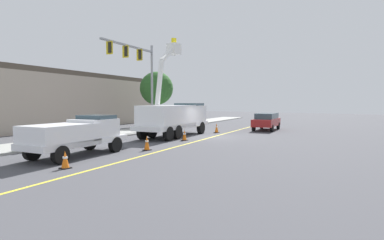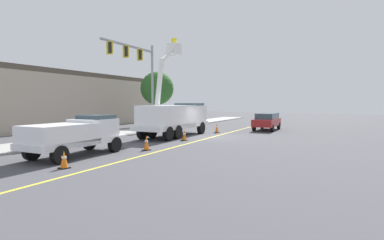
{
  "view_description": "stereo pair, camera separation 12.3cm",
  "coord_description": "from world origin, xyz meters",
  "px_view_note": "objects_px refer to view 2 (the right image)",
  "views": [
    {
      "loc": [
        -20.34,
        -13.38,
        2.76
      ],
      "look_at": [
        -1.62,
        0.87,
        1.4
      ],
      "focal_mm": 28.59,
      "sensor_mm": 36.0,
      "label": 1
    },
    {
      "loc": [
        -20.26,
        -13.48,
        2.76
      ],
      "look_at": [
        -1.62,
        0.87,
        1.4
      ],
      "focal_mm": 28.59,
      "sensor_mm": 36.0,
      "label": 2
    }
  ],
  "objects_px": {
    "traffic_cone_leading": "(64,160)",
    "traffic_cone_trailing": "(217,128)",
    "passing_minivan": "(267,120)",
    "service_pickup_truck": "(76,134)",
    "traffic_cone_mid_front": "(146,143)",
    "traffic_cone_mid_rear": "(184,135)",
    "traffic_signal_mast": "(139,67)",
    "utility_bucket_truck": "(175,116)"
  },
  "relations": [
    {
      "from": "traffic_cone_mid_rear",
      "to": "traffic_cone_leading",
      "type": "bearing_deg",
      "value": -169.52
    },
    {
      "from": "passing_minivan",
      "to": "traffic_signal_mast",
      "type": "height_order",
      "value": "traffic_signal_mast"
    },
    {
      "from": "passing_minivan",
      "to": "traffic_cone_trailing",
      "type": "bearing_deg",
      "value": 154.09
    },
    {
      "from": "traffic_cone_trailing",
      "to": "passing_minivan",
      "type": "bearing_deg",
      "value": -25.91
    },
    {
      "from": "utility_bucket_truck",
      "to": "traffic_signal_mast",
      "type": "height_order",
      "value": "traffic_signal_mast"
    },
    {
      "from": "traffic_cone_leading",
      "to": "traffic_cone_mid_front",
      "type": "relative_size",
      "value": 0.87
    },
    {
      "from": "service_pickup_truck",
      "to": "passing_minivan",
      "type": "height_order",
      "value": "service_pickup_truck"
    },
    {
      "from": "utility_bucket_truck",
      "to": "traffic_cone_mid_front",
      "type": "height_order",
      "value": "utility_bucket_truck"
    },
    {
      "from": "traffic_cone_mid_rear",
      "to": "service_pickup_truck",
      "type": "bearing_deg",
      "value": 177.45
    },
    {
      "from": "passing_minivan",
      "to": "service_pickup_truck",
      "type": "bearing_deg",
      "value": 175.1
    },
    {
      "from": "utility_bucket_truck",
      "to": "traffic_signal_mast",
      "type": "distance_m",
      "value": 6.09
    },
    {
      "from": "traffic_signal_mast",
      "to": "traffic_cone_trailing",
      "type": "bearing_deg",
      "value": -52.13
    },
    {
      "from": "service_pickup_truck",
      "to": "traffic_cone_leading",
      "type": "distance_m",
      "value": 3.1
    },
    {
      "from": "traffic_cone_mid_front",
      "to": "traffic_cone_trailing",
      "type": "bearing_deg",
      "value": 11.92
    },
    {
      "from": "utility_bucket_truck",
      "to": "service_pickup_truck",
      "type": "bearing_deg",
      "value": -168.6
    },
    {
      "from": "passing_minivan",
      "to": "traffic_signal_mast",
      "type": "distance_m",
      "value": 13.46
    },
    {
      "from": "traffic_cone_mid_front",
      "to": "traffic_cone_mid_rear",
      "type": "bearing_deg",
      "value": 12.98
    },
    {
      "from": "traffic_cone_mid_front",
      "to": "traffic_cone_trailing",
      "type": "xyz_separation_m",
      "value": [
        11.05,
        2.33,
        0.01
      ]
    },
    {
      "from": "traffic_cone_leading",
      "to": "traffic_cone_mid_rear",
      "type": "xyz_separation_m",
      "value": [
        10.36,
        1.92,
        0.02
      ]
    },
    {
      "from": "service_pickup_truck",
      "to": "traffic_cone_mid_rear",
      "type": "bearing_deg",
      "value": -2.55
    },
    {
      "from": "service_pickup_truck",
      "to": "traffic_signal_mast",
      "type": "height_order",
      "value": "traffic_signal_mast"
    },
    {
      "from": "traffic_cone_leading",
      "to": "traffic_cone_trailing",
      "type": "bearing_deg",
      "value": 10.71
    },
    {
      "from": "utility_bucket_truck",
      "to": "traffic_cone_mid_rear",
      "type": "relative_size",
      "value": 11.0
    },
    {
      "from": "service_pickup_truck",
      "to": "traffic_cone_leading",
      "type": "bearing_deg",
      "value": -130.44
    },
    {
      "from": "traffic_cone_mid_front",
      "to": "passing_minivan",
      "type": "bearing_deg",
      "value": -0.72
    },
    {
      "from": "traffic_cone_leading",
      "to": "traffic_cone_mid_rear",
      "type": "height_order",
      "value": "traffic_cone_mid_rear"
    },
    {
      "from": "service_pickup_truck",
      "to": "traffic_cone_mid_front",
      "type": "height_order",
      "value": "service_pickup_truck"
    },
    {
      "from": "traffic_signal_mast",
      "to": "passing_minivan",
      "type": "bearing_deg",
      "value": -40.3
    },
    {
      "from": "traffic_cone_mid_rear",
      "to": "traffic_cone_trailing",
      "type": "relative_size",
      "value": 0.88
    },
    {
      "from": "traffic_cone_leading",
      "to": "traffic_cone_trailing",
      "type": "height_order",
      "value": "traffic_cone_trailing"
    },
    {
      "from": "service_pickup_truck",
      "to": "passing_minivan",
      "type": "bearing_deg",
      "value": -4.9
    },
    {
      "from": "passing_minivan",
      "to": "traffic_cone_mid_front",
      "type": "bearing_deg",
      "value": 179.28
    },
    {
      "from": "utility_bucket_truck",
      "to": "traffic_cone_mid_rear",
      "type": "height_order",
      "value": "utility_bucket_truck"
    },
    {
      "from": "service_pickup_truck",
      "to": "passing_minivan",
      "type": "xyz_separation_m",
      "value": [
        19.82,
        -1.7,
        -0.15
      ]
    },
    {
      "from": "service_pickup_truck",
      "to": "traffic_cone_leading",
      "type": "height_order",
      "value": "service_pickup_truck"
    },
    {
      "from": "passing_minivan",
      "to": "traffic_signal_mast",
      "type": "bearing_deg",
      "value": 139.7
    },
    {
      "from": "passing_minivan",
      "to": "traffic_cone_mid_front",
      "type": "height_order",
      "value": "passing_minivan"
    },
    {
      "from": "utility_bucket_truck",
      "to": "traffic_signal_mast",
      "type": "xyz_separation_m",
      "value": [
        0.1,
        4.35,
        4.26
      ]
    },
    {
      "from": "service_pickup_truck",
      "to": "traffic_cone_mid_front",
      "type": "relative_size",
      "value": 6.93
    },
    {
      "from": "traffic_cone_trailing",
      "to": "traffic_cone_mid_rear",
      "type": "bearing_deg",
      "value": -168.91
    },
    {
      "from": "utility_bucket_truck",
      "to": "passing_minivan",
      "type": "xyz_separation_m",
      "value": [
        9.65,
        -3.75,
        -0.67
      ]
    },
    {
      "from": "traffic_cone_trailing",
      "to": "traffic_cone_mid_front",
      "type": "bearing_deg",
      "value": -168.08
    }
  ]
}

